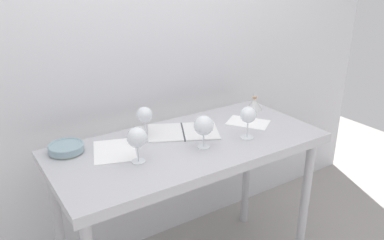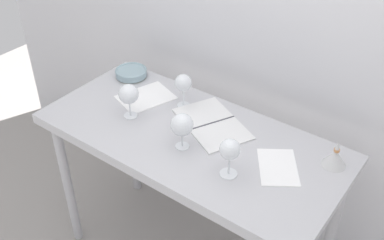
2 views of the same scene
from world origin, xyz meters
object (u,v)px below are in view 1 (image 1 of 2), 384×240
at_px(wine_glass_near_right, 248,116).
at_px(wine_glass_far_left, 145,116).
at_px(wine_glass_near_center, 204,126).
at_px(wine_glass_near_left, 137,138).
at_px(open_notebook, 183,132).
at_px(tasting_bowl, 66,148).
at_px(tasting_sheet_upper, 115,151).
at_px(tasting_sheet_lower, 248,122).
at_px(decanter_funnel, 254,104).

distance_m(wine_glass_near_right, wine_glass_far_left, 0.53).
bearing_deg(wine_glass_near_center, wine_glass_near_left, 173.76).
distance_m(wine_glass_near_left, open_notebook, 0.41).
relative_size(wine_glass_near_right, wine_glass_near_left, 1.00).
distance_m(wine_glass_far_left, tasting_bowl, 0.41).
xyz_separation_m(wine_glass_near_center, tasting_sheet_upper, (-0.39, 0.20, -0.11)).
height_order(tasting_sheet_upper, tasting_sheet_lower, same).
bearing_deg(tasting_sheet_lower, tasting_bowl, 134.93).
distance_m(wine_glass_near_right, tasting_sheet_lower, 0.24).
bearing_deg(wine_glass_near_right, wine_glass_far_left, 147.31).
height_order(wine_glass_far_left, decanter_funnel, wine_glass_far_left).
height_order(wine_glass_near_right, tasting_sheet_upper, wine_glass_near_right).
relative_size(tasting_sheet_upper, tasting_sheet_lower, 1.14).
relative_size(tasting_sheet_upper, decanter_funnel, 2.12).
bearing_deg(open_notebook, wine_glass_near_left, -126.79).
relative_size(wine_glass_near_right, open_notebook, 0.39).
height_order(wine_glass_far_left, tasting_bowl, wine_glass_far_left).
bearing_deg(tasting_sheet_upper, wine_glass_far_left, 35.08).
bearing_deg(wine_glass_near_left, decanter_funnel, 14.77).
xyz_separation_m(wine_glass_far_left, wine_glass_near_left, (-0.15, -0.22, -0.01)).
xyz_separation_m(wine_glass_near_left, tasting_bowl, (-0.25, 0.28, -0.09)).
distance_m(tasting_sheet_upper, tasting_sheet_lower, 0.79).
xyz_separation_m(wine_glass_near_center, decanter_funnel, (0.57, 0.28, -0.08)).
height_order(wine_glass_near_right, wine_glass_near_left, same).
relative_size(open_notebook, tasting_bowl, 2.58).
bearing_deg(wine_glass_near_left, tasting_bowl, 132.00).
height_order(wine_glass_near_center, open_notebook, wine_glass_near_center).
bearing_deg(wine_glass_near_center, wine_glass_near_right, -6.41).
height_order(open_notebook, tasting_bowl, tasting_bowl).
xyz_separation_m(wine_glass_near_left, tasting_sheet_upper, (-0.05, 0.16, -0.12)).
relative_size(wine_glass_near_right, wine_glass_far_left, 1.00).
bearing_deg(tasting_sheet_upper, tasting_bowl, 170.06).
bearing_deg(decanter_funnel, wine_glass_near_left, -165.23).
distance_m(wine_glass_near_right, wine_glass_near_left, 0.60).
relative_size(open_notebook, tasting_sheet_upper, 1.69).
bearing_deg(decanter_funnel, wine_glass_near_right, -136.08).
relative_size(wine_glass_near_center, tasting_sheet_upper, 0.64).
distance_m(wine_glass_near_right, wine_glass_near_center, 0.26).
distance_m(wine_glass_far_left, wine_glass_near_left, 0.27).
bearing_deg(wine_glass_far_left, tasting_sheet_upper, -164.16).
distance_m(wine_glass_far_left, tasting_sheet_upper, 0.24).
height_order(wine_glass_near_right, wine_glass_near_center, wine_glass_near_right).
bearing_deg(open_notebook, wine_glass_near_right, -17.77).
relative_size(open_notebook, tasting_sheet_lower, 1.93).
bearing_deg(wine_glass_near_left, tasting_sheet_upper, 106.63).
bearing_deg(wine_glass_far_left, decanter_funnel, 1.48).
distance_m(wine_glass_far_left, open_notebook, 0.24).
height_order(wine_glass_near_center, tasting_sheet_lower, wine_glass_near_center).
bearing_deg(decanter_funnel, wine_glass_near_center, -154.22).
relative_size(wine_glass_far_left, wine_glass_near_left, 1.00).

